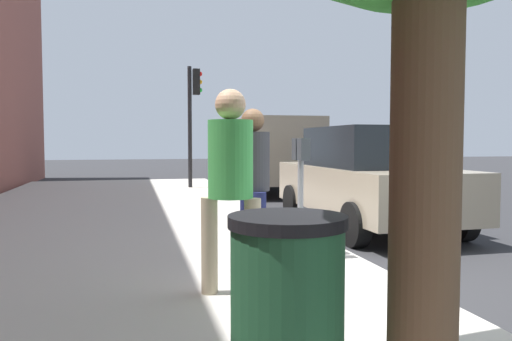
{
  "coord_description": "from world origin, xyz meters",
  "views": [
    {
      "loc": [
        -4.68,
        2.62,
        1.52
      ],
      "look_at": [
        1.21,
        1.17,
        1.17
      ],
      "focal_mm": 35.51,
      "sensor_mm": 36.0,
      "label": 1
    }
  ],
  "objects": [
    {
      "name": "parking_meter",
      "position": [
        1.03,
        0.67,
        1.17
      ],
      "size": [
        0.36,
        0.12,
        1.41
      ],
      "color": "gray",
      "rests_on": "sidewalk_slab"
    },
    {
      "name": "traffic_signal",
      "position": [
        10.5,
        0.84,
        2.58
      ],
      "size": [
        0.24,
        0.44,
        3.6
      ],
      "color": "black",
      "rests_on": "sidewalk_slab"
    },
    {
      "name": "pedestrian_bystander",
      "position": [
        -0.3,
        1.78,
        1.24
      ],
      "size": [
        0.4,
        0.51,
        1.83
      ],
      "rotation": [
        0.0,
        0.0,
        -0.46
      ],
      "color": "tan",
      "rests_on": "sidewalk_slab"
    },
    {
      "name": "pedestrian_at_meter",
      "position": [
        0.78,
        1.32,
        1.17
      ],
      "size": [
        0.52,
        0.38,
        1.73
      ],
      "rotation": [
        0.0,
        0.0,
        -1.42
      ],
      "color": "#191E4C",
      "rests_on": "sidewalk_slab"
    },
    {
      "name": "trash_bin",
      "position": [
        -2.34,
        1.88,
        0.66
      ],
      "size": [
        0.59,
        0.59,
        1.01
      ],
      "color": "#1E4C2D",
      "rests_on": "sidewalk_slab"
    },
    {
      "name": "parked_sedan_near",
      "position": [
        3.36,
        -1.35,
        0.89
      ],
      "size": [
        4.41,
        1.99,
        1.77
      ],
      "color": "gray",
      "rests_on": "ground_plane"
    },
    {
      "name": "parked_van_far",
      "position": [
        10.1,
        -1.35,
        1.26
      ],
      "size": [
        5.24,
        2.21,
        2.18
      ],
      "color": "gray",
      "rests_on": "ground_plane"
    },
    {
      "name": "sidewalk_slab",
      "position": [
        0.0,
        3.0,
        0.07
      ],
      "size": [
        28.0,
        6.0,
        0.15
      ],
      "primitive_type": "cube",
      "color": "#B7B2A8",
      "rests_on": "ground_plane"
    },
    {
      "name": "ground_plane",
      "position": [
        0.0,
        0.0,
        0.0
      ],
      "size": [
        80.0,
        80.0,
        0.0
      ],
      "primitive_type": "plane",
      "color": "#2B2B2D",
      "rests_on": "ground"
    }
  ]
}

